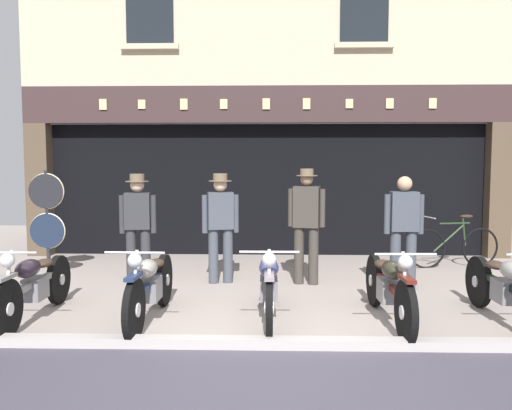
# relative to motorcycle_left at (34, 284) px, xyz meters

# --- Properties ---
(ground) EXTENTS (21.42, 22.00, 0.18)m
(ground) POSITION_rel_motorcycle_left_xyz_m (2.66, -1.91, -0.46)
(ground) COLOR gray
(shop_facade) EXTENTS (9.72, 4.42, 6.32)m
(shop_facade) POSITION_rel_motorcycle_left_xyz_m (2.66, 6.08, 1.30)
(shop_facade) COLOR black
(shop_facade) RESTS_ON ground
(motorcycle_left) EXTENTS (0.62, 1.99, 0.91)m
(motorcycle_left) POSITION_rel_motorcycle_left_xyz_m (0.00, 0.00, 0.00)
(motorcycle_left) COLOR black
(motorcycle_left) RESTS_ON ground
(motorcycle_center_left) EXTENTS (0.62, 2.02, 0.92)m
(motorcycle_center_left) POSITION_rel_motorcycle_left_xyz_m (1.36, -0.04, 0.01)
(motorcycle_center_left) COLOR black
(motorcycle_center_left) RESTS_ON ground
(motorcycle_center) EXTENTS (0.62, 1.97, 0.92)m
(motorcycle_center) POSITION_rel_motorcycle_left_xyz_m (2.72, 0.06, 0.00)
(motorcycle_center) COLOR black
(motorcycle_center) RESTS_ON ground
(motorcycle_center_right) EXTENTS (0.62, 2.08, 0.92)m
(motorcycle_center_right) POSITION_rel_motorcycle_left_xyz_m (4.09, -0.01, 0.01)
(motorcycle_center_right) COLOR black
(motorcycle_center_right) RESTS_ON ground
(motorcycle_right) EXTENTS (0.62, 2.03, 0.91)m
(motorcycle_right) POSITION_rel_motorcycle_left_xyz_m (5.41, -0.00, 0.00)
(motorcycle_right) COLOR black
(motorcycle_right) RESTS_ON ground
(salesman_left) EXTENTS (0.56, 0.36, 1.66)m
(salesman_left) POSITION_rel_motorcycle_left_xyz_m (0.70, 2.00, 0.51)
(salesman_left) COLOR #2D2D33
(salesman_left) RESTS_ON ground
(shopkeeper_center) EXTENTS (0.55, 0.35, 1.67)m
(shopkeeper_center) POSITION_rel_motorcycle_left_xyz_m (1.98, 1.92, 0.51)
(shopkeeper_center) COLOR #3D424C
(shopkeeper_center) RESTS_ON ground
(salesman_right) EXTENTS (0.55, 0.32, 1.74)m
(salesman_right) POSITION_rel_motorcycle_left_xyz_m (3.28, 1.88, 0.55)
(salesman_right) COLOR #38332D
(salesman_right) RESTS_ON ground
(assistant_far_right) EXTENTS (0.56, 0.25, 1.64)m
(assistant_far_right) POSITION_rel_motorcycle_left_xyz_m (4.64, 1.53, 0.49)
(assistant_far_right) COLOR #3D424C
(assistant_far_right) RESTS_ON ground
(tyre_sign_pole) EXTENTS (0.59, 0.06, 1.71)m
(tyre_sign_pole) POSITION_rel_motorcycle_left_xyz_m (-0.87, 2.36, 0.61)
(tyre_sign_pole) COLOR #232328
(tyre_sign_pole) RESTS_ON ground
(advert_board_near) EXTENTS (0.72, 0.03, 1.06)m
(advert_board_near) POSITION_rel_motorcycle_left_xyz_m (4.57, 4.47, 1.28)
(advert_board_near) COLOR silver
(advert_board_far) EXTENTS (0.78, 0.03, 1.06)m
(advert_board_far) POSITION_rel_motorcycle_left_xyz_m (5.66, 4.47, 1.27)
(advert_board_far) COLOR silver
(leaning_bicycle) EXTENTS (1.70, 0.55, 0.94)m
(leaning_bicycle) POSITION_rel_motorcycle_left_xyz_m (5.99, 3.26, -0.05)
(leaning_bicycle) COLOR black
(leaning_bicycle) RESTS_ON ground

